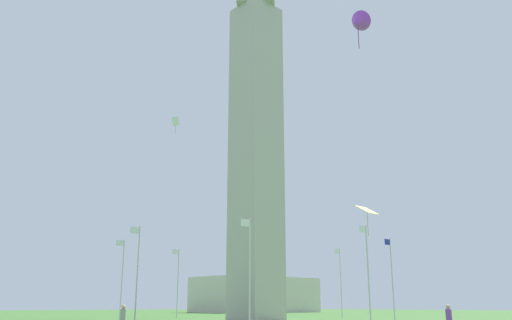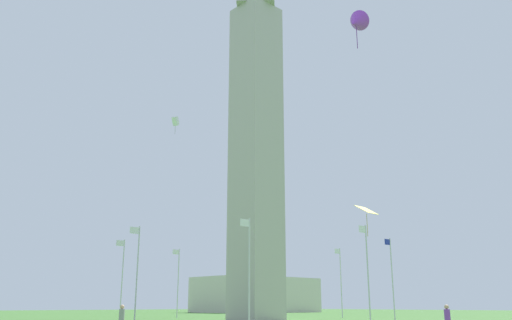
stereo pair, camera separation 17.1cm
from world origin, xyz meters
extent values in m
plane|color=#3D6B2D|center=(0.00, 0.00, 0.00)|extent=(260.00, 260.00, 0.00)
cube|color=#B7B2A8|center=(0.00, 0.00, 19.30)|extent=(4.82, 4.82, 38.60)
cylinder|color=silver|center=(15.33, 0.00, 4.50)|extent=(0.14, 0.14, 9.00)
cube|color=white|center=(15.88, 0.00, 8.55)|extent=(1.00, 0.03, 0.64)
cylinder|color=silver|center=(10.84, 10.84, 4.50)|extent=(0.14, 0.14, 9.00)
cube|color=white|center=(11.39, 10.84, 8.55)|extent=(1.00, 0.03, 0.64)
cylinder|color=silver|center=(0.00, 15.33, 4.50)|extent=(0.14, 0.14, 9.00)
cube|color=white|center=(0.55, 15.33, 8.55)|extent=(1.00, 0.03, 0.64)
cylinder|color=silver|center=(-10.84, 10.84, 4.50)|extent=(0.14, 0.14, 9.00)
cube|color=#1E2D99|center=(-10.29, 10.84, 8.55)|extent=(1.00, 0.03, 0.64)
cylinder|color=silver|center=(-15.33, 0.00, 4.50)|extent=(0.14, 0.14, 9.00)
cube|color=white|center=(-14.78, 0.00, 8.55)|extent=(1.00, 0.03, 0.64)
cylinder|color=silver|center=(-10.84, -10.84, 4.50)|extent=(0.14, 0.14, 9.00)
cube|color=#1E2D99|center=(-10.29, -10.84, 8.55)|extent=(1.00, 0.03, 0.64)
cylinder|color=silver|center=(0.00, -15.33, 4.50)|extent=(0.14, 0.14, 9.00)
cube|color=white|center=(0.55, -15.33, 8.55)|extent=(1.00, 0.03, 0.64)
cylinder|color=silver|center=(10.84, -10.84, 4.50)|extent=(0.14, 0.14, 9.00)
cube|color=white|center=(11.39, -10.84, 8.55)|extent=(1.00, 0.03, 0.64)
cylinder|color=gray|center=(26.10, 16.83, 1.11)|extent=(0.32, 0.32, 0.63)
sphere|color=tan|center=(26.10, 16.83, 1.55)|extent=(0.24, 0.24, 0.24)
cylinder|color=purple|center=(14.30, 30.54, 1.12)|extent=(0.32, 0.32, 0.63)
sphere|color=tan|center=(14.30, 30.54, 1.55)|extent=(0.24, 0.24, 0.24)
cube|color=white|center=(12.80, 1.59, 19.94)|extent=(1.01, 0.86, 1.03)
cylinder|color=#A7A7A7|center=(12.80, 1.59, 19.14)|extent=(0.04, 0.04, 1.20)
cone|color=purple|center=(18.98, 29.02, 17.47)|extent=(1.68, 1.36, 1.59)
cylinder|color=#67278E|center=(18.98, 29.02, 16.52)|extent=(0.04, 0.04, 1.43)
cube|color=yellow|center=(6.53, 20.17, 9.06)|extent=(1.53, 1.34, 0.78)
cylinder|color=#A4921C|center=(6.53, 20.17, 7.85)|extent=(0.04, 0.04, 1.82)
cube|color=beige|center=(-43.20, -46.58, 3.81)|extent=(25.82, 16.67, 7.61)
camera|label=1|loc=(42.26, 45.35, 1.66)|focal=37.56mm
camera|label=2|loc=(42.14, 45.47, 1.66)|focal=37.56mm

